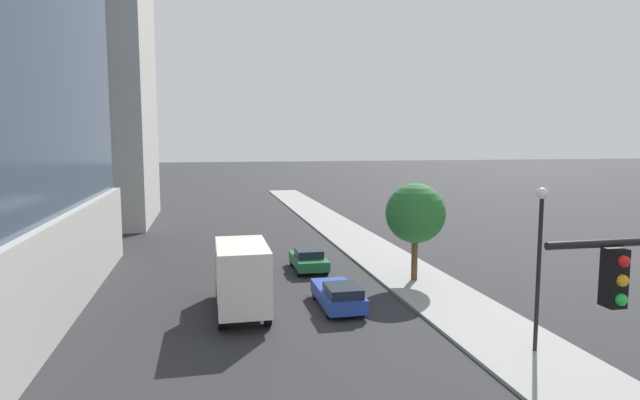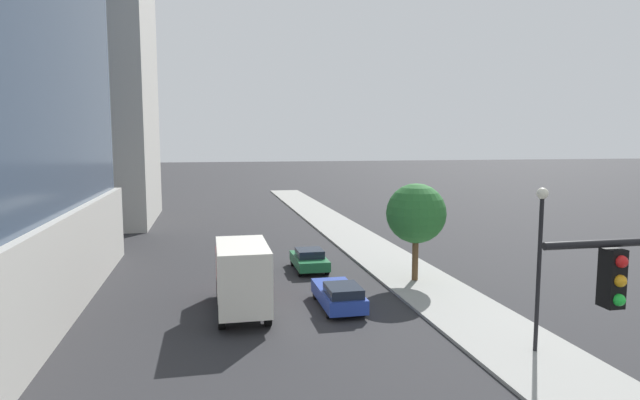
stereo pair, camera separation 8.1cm
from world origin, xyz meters
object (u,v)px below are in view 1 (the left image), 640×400
(car_green, at_px, (309,259))
(box_truck, at_px, (241,274))
(street_tree, at_px, (415,214))
(car_blue, at_px, (339,295))
(construction_building, at_px, (84,54))
(street_lamp, at_px, (540,246))

(car_green, height_order, box_truck, box_truck)
(street_tree, xyz_separation_m, box_truck, (-10.27, -3.56, -2.14))
(car_blue, height_order, box_truck, box_truck)
(construction_building, relative_size, car_green, 9.26)
(construction_building, height_order, street_lamp, construction_building)
(street_lamp, height_order, car_green, street_lamp)
(street_lamp, distance_m, street_tree, 10.87)
(car_blue, bearing_deg, box_truck, 177.48)
(street_lamp, xyz_separation_m, street_tree, (-0.60, 10.85, -0.20))
(car_blue, bearing_deg, street_tree, 34.34)
(car_blue, distance_m, box_truck, 4.92)
(street_tree, relative_size, car_green, 1.40)
(construction_building, relative_size, street_lamp, 5.89)
(construction_building, height_order, box_truck, construction_building)
(street_tree, xyz_separation_m, car_green, (-5.52, 4.14, -3.37))
(construction_building, distance_m, box_truck, 37.51)
(car_green, bearing_deg, street_lamp, -67.80)
(street_lamp, height_order, car_blue, street_lamp)
(construction_building, distance_m, street_tree, 38.82)
(construction_building, relative_size, box_truck, 5.62)
(construction_building, relative_size, street_tree, 6.61)
(car_green, xyz_separation_m, box_truck, (-4.75, -7.70, 1.23))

